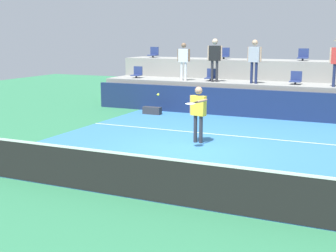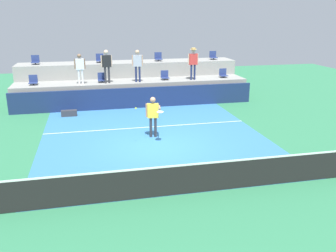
{
  "view_description": "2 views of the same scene",
  "coord_description": "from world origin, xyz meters",
  "px_view_note": "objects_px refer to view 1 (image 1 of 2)",
  "views": [
    {
      "loc": [
        4.67,
        -11.51,
        3.14
      ],
      "look_at": [
        0.29,
        -1.8,
        1.05
      ],
      "focal_mm": 48.96,
      "sensor_mm": 36.0,
      "label": 1
    },
    {
      "loc": [
        -2.45,
        -12.72,
        4.85
      ],
      "look_at": [
        0.07,
        -1.41,
        1.22
      ],
      "focal_mm": 38.28,
      "sensor_mm": 36.0,
      "label": 2
    }
  ],
  "objects_px": {
    "stadium_chair_upper_left": "(224,54)",
    "stadium_chair_lower_right": "(296,79)",
    "stadium_chair_lower_left": "(211,76)",
    "tennis_player": "(198,109)",
    "stadium_chair_upper_far_left": "(154,53)",
    "spectator_in_white": "(254,57)",
    "stadium_chair_lower_far_left": "(137,73)",
    "tennis_ball": "(158,95)",
    "spectator_in_grey": "(215,56)",
    "stadium_chair_upper_right": "(303,56)",
    "spectator_leaning_on_rail": "(184,58)",
    "equipment_bag": "(152,111)"
  },
  "relations": [
    {
      "from": "stadium_chair_upper_right",
      "to": "spectator_leaning_on_rail",
      "type": "relative_size",
      "value": 0.32
    },
    {
      "from": "tennis_player",
      "to": "equipment_bag",
      "type": "xyz_separation_m",
      "value": [
        -3.51,
        4.06,
        -0.88
      ]
    },
    {
      "from": "stadium_chair_lower_left",
      "to": "spectator_in_white",
      "type": "height_order",
      "value": "spectator_in_white"
    },
    {
      "from": "stadium_chair_upper_left",
      "to": "spectator_leaning_on_rail",
      "type": "bearing_deg",
      "value": -117.38
    },
    {
      "from": "stadium_chair_lower_far_left",
      "to": "spectator_in_grey",
      "type": "relative_size",
      "value": 0.29
    },
    {
      "from": "spectator_in_white",
      "to": "equipment_bag",
      "type": "relative_size",
      "value": 2.31
    },
    {
      "from": "stadium_chair_upper_left",
      "to": "spectator_in_white",
      "type": "xyz_separation_m",
      "value": [
        1.94,
        -2.18,
        -0.0
      ]
    },
    {
      "from": "stadium_chair_lower_right",
      "to": "tennis_player",
      "type": "relative_size",
      "value": 0.31
    },
    {
      "from": "tennis_player",
      "to": "tennis_ball",
      "type": "distance_m",
      "value": 1.39
    },
    {
      "from": "stadium_chair_upper_right",
      "to": "spectator_in_white",
      "type": "distance_m",
      "value": 2.7
    },
    {
      "from": "stadium_chair_lower_left",
      "to": "spectator_in_grey",
      "type": "bearing_deg",
      "value": -54.32
    },
    {
      "from": "stadium_chair_upper_left",
      "to": "spectator_in_white",
      "type": "distance_m",
      "value": 2.92
    },
    {
      "from": "stadium_chair_upper_right",
      "to": "spectator_in_grey",
      "type": "height_order",
      "value": "spectator_in_grey"
    },
    {
      "from": "tennis_ball",
      "to": "equipment_bag",
      "type": "xyz_separation_m",
      "value": [
        -2.69,
        5.06,
        -1.38
      ]
    },
    {
      "from": "stadium_chair_upper_far_left",
      "to": "spectator_in_grey",
      "type": "relative_size",
      "value": 0.29
    },
    {
      "from": "tennis_player",
      "to": "spectator_in_white",
      "type": "distance_m",
      "value": 5.98
    },
    {
      "from": "stadium_chair_upper_right",
      "to": "spectator_in_grey",
      "type": "xyz_separation_m",
      "value": [
        -3.26,
        -2.18,
        0.03
      ]
    },
    {
      "from": "stadium_chair_upper_right",
      "to": "spectator_in_white",
      "type": "height_order",
      "value": "spectator_in_white"
    },
    {
      "from": "tennis_ball",
      "to": "equipment_bag",
      "type": "relative_size",
      "value": 0.09
    },
    {
      "from": "stadium_chair_upper_left",
      "to": "equipment_bag",
      "type": "bearing_deg",
      "value": -114.21
    },
    {
      "from": "stadium_chair_upper_far_left",
      "to": "tennis_ball",
      "type": "height_order",
      "value": "stadium_chair_upper_far_left"
    },
    {
      "from": "stadium_chair_upper_far_left",
      "to": "spectator_in_white",
      "type": "bearing_deg",
      "value": -21.39
    },
    {
      "from": "stadium_chair_upper_left",
      "to": "tennis_ball",
      "type": "xyz_separation_m",
      "value": [
        0.91,
        -9.03,
        -0.79
      ]
    },
    {
      "from": "stadium_chair_upper_left",
      "to": "spectator_in_white",
      "type": "height_order",
      "value": "spectator_in_white"
    },
    {
      "from": "spectator_leaning_on_rail",
      "to": "stadium_chair_lower_right",
      "type": "bearing_deg",
      "value": 4.69
    },
    {
      "from": "stadium_chair_lower_far_left",
      "to": "tennis_player",
      "type": "xyz_separation_m",
      "value": [
        5.34,
        -6.22,
        -0.43
      ]
    },
    {
      "from": "tennis_player",
      "to": "stadium_chair_upper_far_left",
      "type": "bearing_deg",
      "value": 123.77
    },
    {
      "from": "spectator_in_white",
      "to": "tennis_ball",
      "type": "relative_size",
      "value": 25.77
    },
    {
      "from": "stadium_chair_upper_left",
      "to": "stadium_chair_lower_far_left",
      "type": "bearing_deg",
      "value": -153.49
    },
    {
      "from": "stadium_chair_lower_far_left",
      "to": "stadium_chair_lower_left",
      "type": "distance_m",
      "value": 3.6
    },
    {
      "from": "stadium_chair_lower_right",
      "to": "stadium_chair_upper_right",
      "type": "height_order",
      "value": "stadium_chair_upper_right"
    },
    {
      "from": "stadium_chair_lower_far_left",
      "to": "tennis_ball",
      "type": "height_order",
      "value": "stadium_chair_lower_far_left"
    },
    {
      "from": "stadium_chair_upper_left",
      "to": "spectator_in_white",
      "type": "bearing_deg",
      "value": -48.34
    },
    {
      "from": "stadium_chair_lower_far_left",
      "to": "equipment_bag",
      "type": "bearing_deg",
      "value": -49.83
    },
    {
      "from": "spectator_in_grey",
      "to": "stadium_chair_lower_far_left",
      "type": "bearing_deg",
      "value": 174.35
    },
    {
      "from": "stadium_chair_lower_right",
      "to": "stadium_chair_upper_right",
      "type": "xyz_separation_m",
      "value": [
        -0.02,
        1.8,
        0.85
      ]
    },
    {
      "from": "stadium_chair_upper_far_left",
      "to": "spectator_in_grey",
      "type": "distance_m",
      "value": 4.47
    },
    {
      "from": "tennis_player",
      "to": "spectator_in_grey",
      "type": "distance_m",
      "value": 6.16
    },
    {
      "from": "stadium_chair_lower_left",
      "to": "tennis_player",
      "type": "distance_m",
      "value": 6.48
    },
    {
      "from": "stadium_chair_lower_left",
      "to": "stadium_chair_upper_left",
      "type": "distance_m",
      "value": 1.99
    },
    {
      "from": "stadium_chair_lower_far_left",
      "to": "stadium_chair_upper_far_left",
      "type": "bearing_deg",
      "value": 90.76
    },
    {
      "from": "spectator_leaning_on_rail",
      "to": "tennis_player",
      "type": "bearing_deg",
      "value": -63.87
    },
    {
      "from": "stadium_chair_lower_far_left",
      "to": "stadium_chair_upper_left",
      "type": "relative_size",
      "value": 1.0
    },
    {
      "from": "stadium_chair_lower_left",
      "to": "spectator_in_white",
      "type": "relative_size",
      "value": 0.3
    },
    {
      "from": "stadium_chair_lower_left",
      "to": "stadium_chair_upper_far_left",
      "type": "relative_size",
      "value": 1.0
    },
    {
      "from": "stadium_chair_upper_left",
      "to": "stadium_chair_lower_right",
      "type": "bearing_deg",
      "value": -26.88
    },
    {
      "from": "spectator_leaning_on_rail",
      "to": "equipment_bag",
      "type": "xyz_separation_m",
      "value": [
        -0.65,
        -1.78,
        -2.06
      ]
    },
    {
      "from": "stadium_chair_lower_right",
      "to": "stadium_chair_upper_right",
      "type": "relative_size",
      "value": 1.0
    },
    {
      "from": "tennis_player",
      "to": "equipment_bag",
      "type": "distance_m",
      "value": 5.44
    },
    {
      "from": "stadium_chair_upper_left",
      "to": "tennis_player",
      "type": "height_order",
      "value": "stadium_chair_upper_left"
    }
  ]
}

